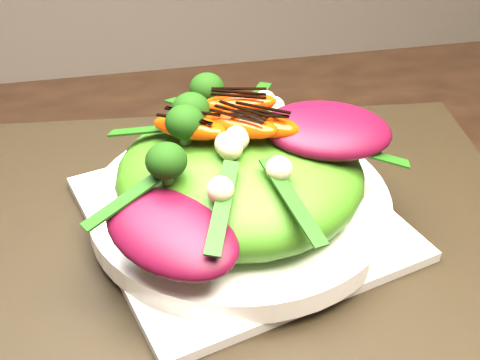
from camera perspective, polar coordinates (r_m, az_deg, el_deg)
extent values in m
cube|color=black|center=(0.53, 0.00, -3.82)|extent=(0.51, 0.41, 0.00)
cube|color=silver|center=(0.53, 0.00, -3.30)|extent=(0.28, 0.28, 0.01)
cylinder|color=white|center=(0.52, 0.00, -2.15)|extent=(0.31, 0.31, 0.02)
ellipsoid|color=#386C14|center=(0.50, 0.00, 0.56)|extent=(0.21, 0.21, 0.07)
ellipsoid|color=#420718|center=(0.49, 7.87, 4.42)|extent=(0.11, 0.07, 0.02)
ellipsoid|color=red|center=(0.49, 0.01, 5.22)|extent=(0.06, 0.03, 0.02)
sphere|color=black|center=(0.49, -8.58, 4.90)|extent=(0.04, 0.04, 0.04)
sphere|color=#C4AF8A|center=(0.45, 6.55, 1.34)|extent=(0.02, 0.02, 0.02)
cube|color=black|center=(0.48, 0.01, 6.11)|extent=(0.04, 0.00, 0.00)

